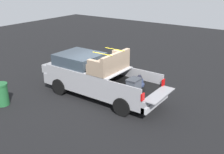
% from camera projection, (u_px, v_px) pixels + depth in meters
% --- Properties ---
extents(ground_plane, '(40.00, 40.00, 0.00)m').
position_uv_depth(ground_plane, '(101.00, 97.00, 12.30)').
color(ground_plane, black).
extents(pickup_truck, '(6.05, 2.06, 2.23)m').
position_uv_depth(pickup_truck, '(95.00, 76.00, 12.15)').
color(pickup_truck, gray).
rests_on(pickup_truck, ground_plane).
extents(trash_can, '(0.60, 0.60, 0.98)m').
position_uv_depth(trash_can, '(1.00, 94.00, 11.36)').
color(trash_can, '#1E592D').
rests_on(trash_can, ground_plane).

